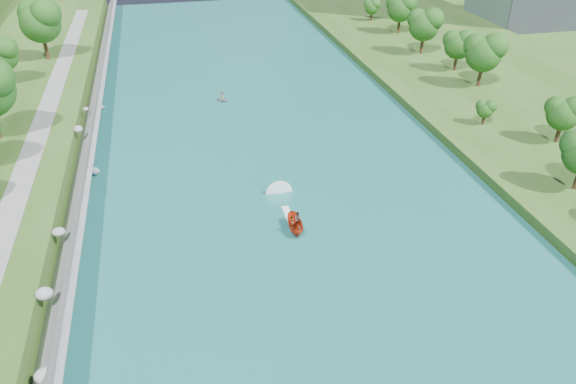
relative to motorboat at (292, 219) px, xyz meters
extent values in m
plane|color=#2D5119|center=(0.50, -13.47, -0.85)|extent=(260.00, 260.00, 0.00)
cube|color=#1A665C|center=(0.50, 6.53, -0.80)|extent=(55.00, 240.00, 0.10)
cube|color=slate|center=(-25.35, 6.53, 0.95)|extent=(3.54, 236.00, 4.05)
ellipsoid|color=gray|center=(-25.48, -19.42, 0.99)|extent=(1.86, 1.58, 1.22)
ellipsoid|color=gray|center=(-26.32, -10.99, 2.74)|extent=(1.67, 1.43, 1.19)
ellipsoid|color=gray|center=(-26.30, -0.19, 2.38)|extent=(1.45, 1.32, 0.88)
ellipsoid|color=gray|center=(-25.15, 7.76, 0.37)|extent=(1.31, 1.52, 0.86)
ellipsoid|color=gray|center=(-24.06, 18.13, -0.09)|extent=(1.38, 1.15, 1.09)
ellipsoid|color=gray|center=(-26.42, 26.55, 2.82)|extent=(1.32, 1.54, 1.04)
ellipsoid|color=gray|center=(-26.12, 35.80, 2.31)|extent=(0.92, 1.12, 0.53)
ellipsoid|color=gray|center=(-24.32, 42.67, -0.27)|extent=(0.97, 1.04, 0.68)
cube|color=gray|center=(-32.00, 6.53, 2.70)|extent=(3.00, 200.00, 0.10)
ellipsoid|color=#204412|center=(-40.31, 50.22, 7.69)|extent=(6.05, 6.05, 10.08)
ellipsoid|color=#204412|center=(-35.33, 64.02, 9.62)|extent=(8.37, 8.37, 13.94)
ellipsoid|color=#204412|center=(43.42, 10.55, 4.89)|extent=(5.09, 5.09, 8.48)
ellipsoid|color=#204412|center=(36.01, 18.97, 3.06)|extent=(2.89, 2.89, 4.81)
ellipsoid|color=#204412|center=(44.29, 35.17, 6.49)|extent=(7.01, 7.01, 11.68)
ellipsoid|color=#204412|center=(44.28, 44.53, 5.43)|extent=(5.74, 5.74, 9.56)
ellipsoid|color=#204412|center=(42.46, 56.51, 6.40)|extent=(6.90, 6.90, 11.49)
ellipsoid|color=#204412|center=(44.21, 73.39, 6.17)|extent=(6.63, 6.63, 11.04)
ellipsoid|color=#204412|center=(41.95, 86.41, 3.90)|extent=(3.90, 3.90, 6.49)
imported|color=#B72D0E|center=(-0.02, -1.33, 0.09)|extent=(1.83, 4.41, 1.68)
imported|color=#66605B|center=(-0.42, -1.73, 0.55)|extent=(0.83, 0.75, 1.90)
imported|color=#66605B|center=(0.48, -0.83, 0.48)|extent=(1.06, 0.98, 1.74)
cube|color=white|center=(-0.02, 1.67, -0.72)|extent=(0.90, 5.00, 0.06)
imported|color=gray|center=(-3.06, 41.98, -0.48)|extent=(2.93, 3.13, 0.53)
imported|color=#66605B|center=(-3.06, 41.98, 0.21)|extent=(0.71, 0.48, 1.41)
camera|label=1|loc=(-13.29, -54.86, 37.39)|focal=35.00mm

